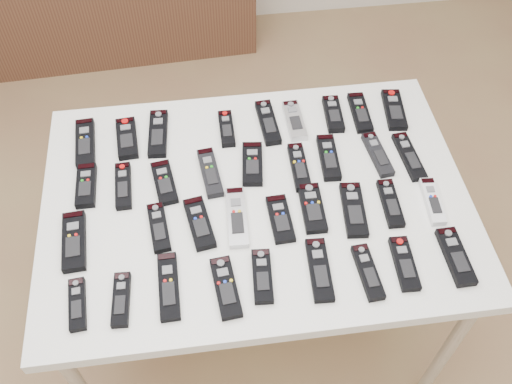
{
  "coord_description": "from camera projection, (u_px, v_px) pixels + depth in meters",
  "views": [
    {
      "loc": [
        -0.07,
        -1.01,
        2.11
      ],
      "look_at": [
        0.07,
        0.0,
        0.8
      ],
      "focal_mm": 40.0,
      "sensor_mm": 36.0,
      "label": 1
    }
  ],
  "objects": [
    {
      "name": "remote_10",
      "position": [
        123.0,
        186.0,
        1.69
      ],
      "size": [
        0.05,
        0.17,
        0.02
      ],
      "primitive_type": "cube",
      "rotation": [
        0.0,
        0.0,
        0.03
      ],
      "color": "black",
      "rests_on": "table"
    },
    {
      "name": "remote_35",
      "position": [
        456.0,
        257.0,
        1.54
      ],
      "size": [
        0.06,
        0.18,
        0.02
      ],
      "primitive_type": "cube",
      "rotation": [
        0.0,
        0.0,
        0.02
      ],
      "color": "black",
      "rests_on": "table"
    },
    {
      "name": "remote_3",
      "position": [
        227.0,
        129.0,
        1.83
      ],
      "size": [
        0.04,
        0.15,
        0.02
      ],
      "primitive_type": "cube",
      "rotation": [
        0.0,
        0.0,
        -0.0
      ],
      "color": "black",
      "rests_on": "table"
    },
    {
      "name": "remote_21",
      "position": [
        237.0,
        217.0,
        1.62
      ],
      "size": [
        0.06,
        0.2,
        0.02
      ],
      "primitive_type": "cube",
      "rotation": [
        0.0,
        0.0,
        -0.04
      ],
      "color": "#B7B7BC",
      "rests_on": "table"
    },
    {
      "name": "remote_8",
      "position": [
        394.0,
        110.0,
        1.89
      ],
      "size": [
        0.08,
        0.18,
        0.02
      ],
      "primitive_type": "cube",
      "rotation": [
        0.0,
        0.0,
        -0.12
      ],
      "color": "black",
      "rests_on": "table"
    },
    {
      "name": "remote_6",
      "position": [
        333.0,
        114.0,
        1.87
      ],
      "size": [
        0.06,
        0.16,
        0.02
      ],
      "primitive_type": "cube",
      "rotation": [
        0.0,
        0.0,
        -0.06
      ],
      "color": "black",
      "rests_on": "table"
    },
    {
      "name": "remote_13",
      "position": [
        252.0,
        164.0,
        1.74
      ],
      "size": [
        0.08,
        0.17,
        0.02
      ],
      "primitive_type": "cube",
      "rotation": [
        0.0,
        0.0,
        -0.12
      ],
      "color": "black",
      "rests_on": "table"
    },
    {
      "name": "remote_9",
      "position": [
        86.0,
        186.0,
        1.69
      ],
      "size": [
        0.06,
        0.16,
        0.02
      ],
      "primitive_type": "cube",
      "rotation": [
        0.0,
        0.0,
        0.0
      ],
      "color": "black",
      "rests_on": "table"
    },
    {
      "name": "remote_34",
      "position": [
        404.0,
        263.0,
        1.52
      ],
      "size": [
        0.06,
        0.16,
        0.02
      ],
      "primitive_type": "cube",
      "rotation": [
        0.0,
        0.0,
        -0.04
      ],
      "color": "black",
      "rests_on": "table"
    },
    {
      "name": "remote_1",
      "position": [
        127.0,
        138.0,
        1.8
      ],
      "size": [
        0.07,
        0.17,
        0.02
      ],
      "primitive_type": "cube",
      "rotation": [
        0.0,
        0.0,
        0.07
      ],
      "color": "black",
      "rests_on": "table"
    },
    {
      "name": "remote_20",
      "position": [
        199.0,
        223.0,
        1.6
      ],
      "size": [
        0.09,
        0.18,
        0.02
      ],
      "primitive_type": "cube",
      "rotation": [
        0.0,
        0.0,
        0.17
      ],
      "color": "black",
      "rests_on": "table"
    },
    {
      "name": "remote_31",
      "position": [
        262.0,
        276.0,
        1.5
      ],
      "size": [
        0.06,
        0.16,
        0.02
      ],
      "primitive_type": "cube",
      "rotation": [
        0.0,
        0.0,
        -0.07
      ],
      "color": "black",
      "rests_on": "table"
    },
    {
      "name": "remote_15",
      "position": [
        329.0,
        157.0,
        1.75
      ],
      "size": [
        0.06,
        0.18,
        0.02
      ],
      "primitive_type": "cube",
      "rotation": [
        0.0,
        0.0,
        -0.06
      ],
      "color": "black",
      "rests_on": "table"
    },
    {
      "name": "remote_33",
      "position": [
        368.0,
        272.0,
        1.51
      ],
      "size": [
        0.05,
        0.17,
        0.02
      ],
      "primitive_type": "cube",
      "rotation": [
        0.0,
        0.0,
        0.06
      ],
      "color": "black",
      "rests_on": "table"
    },
    {
      "name": "remote_5",
      "position": [
        294.0,
        121.0,
        1.85
      ],
      "size": [
        0.06,
        0.17,
        0.02
      ],
      "primitive_type": "cube",
      "rotation": [
        0.0,
        0.0,
        0.03
      ],
      "color": "#B7B7BC",
      "rests_on": "table"
    },
    {
      "name": "remote_28",
      "position": [
        121.0,
        300.0,
        1.46
      ],
      "size": [
        0.05,
        0.15,
        0.02
      ],
      "primitive_type": "cube",
      "rotation": [
        0.0,
        0.0,
        -0.05
      ],
      "color": "black",
      "rests_on": "table"
    },
    {
      "name": "ground",
      "position": [
        240.0,
        317.0,
        2.28
      ],
      "size": [
        4.0,
        4.0,
        0.0
      ],
      "primitive_type": "plane",
      "color": "#97684C",
      "rests_on": "ground"
    },
    {
      "name": "remote_25",
      "position": [
        390.0,
        203.0,
        1.65
      ],
      "size": [
        0.05,
        0.17,
        0.02
      ],
      "primitive_type": "cube",
      "rotation": [
        0.0,
        0.0,
        -0.04
      ],
      "color": "black",
      "rests_on": "table"
    },
    {
      "name": "remote_12",
      "position": [
        210.0,
        173.0,
        1.72
      ],
      "size": [
        0.07,
        0.18,
        0.02
      ],
      "primitive_type": "cube",
      "rotation": [
        0.0,
        0.0,
        0.11
      ],
      "color": "black",
      "rests_on": "table"
    },
    {
      "name": "remote_16",
      "position": [
        378.0,
        154.0,
        1.76
      ],
      "size": [
        0.06,
        0.18,
        0.02
      ],
      "primitive_type": "cube",
      "rotation": [
        0.0,
        0.0,
        0.11
      ],
      "color": "black",
      "rests_on": "table"
    },
    {
      "name": "remote_11",
      "position": [
        164.0,
        183.0,
        1.69
      ],
      "size": [
        0.08,
        0.17,
        0.02
      ],
      "primitive_type": "cube",
      "rotation": [
        0.0,
        0.0,
        0.15
      ],
      "color": "black",
      "rests_on": "table"
    },
    {
      "name": "remote_18",
      "position": [
        74.0,
        241.0,
        1.56
      ],
      "size": [
        0.07,
        0.19,
        0.02
      ],
      "primitive_type": "cube",
      "rotation": [
        0.0,
        0.0,
        0.06
      ],
      "color": "black",
      "rests_on": "table"
    },
    {
      "name": "remote_27",
      "position": [
        77.0,
        304.0,
        1.45
      ],
      "size": [
        0.05,
        0.15,
        0.02
      ],
      "primitive_type": "cube",
      "rotation": [
        0.0,
        0.0,
        0.08
      ],
      "color": "black",
      "rests_on": "table"
    },
    {
      "name": "remote_0",
      "position": [
        85.0,
        143.0,
        1.79
      ],
      "size": [
        0.07,
        0.2,
        0.02
      ],
      "primitive_type": "cube",
      "rotation": [
        0.0,
        0.0,
        0.06
      ],
      "color": "black",
      "rests_on": "table"
    },
    {
      "name": "remote_2",
      "position": [
        158.0,
        134.0,
        1.82
      ],
      "size": [
        0.07,
        0.2,
        0.02
      ],
      "primitive_type": "cube",
      "rotation": [
        0.0,
        0.0,
        -0.06
      ],
      "color": "black",
      "rests_on": "table"
    },
    {
      "name": "remote_32",
      "position": [
        319.0,
        270.0,
        1.51
      ],
      "size": [
        0.06,
        0.19,
        0.02
      ],
      "primitive_type": "cube",
      "rotation": [
        0.0,
        0.0,
        -0.05
      ],
      "color": "black",
      "rests_on": "table"
    },
    {
      "name": "remote_4",
      "position": [
        268.0,
        123.0,
        1.85
      ],
      "size": [
        0.06,
        0.19,
        0.02
      ],
      "primitive_type": "cube",
      "rotation": [
        0.0,
        0.0,
        0.06
      ],
      "color": "black",
      "rests_on": "table"
    },
    {
      "name": "remote_22",
      "position": [
        280.0,
        219.0,
        1.61
      ],
      "size": [
        0.06,
        0.16,
        0.02
      ],
      "primitive_type": "cube",
      "rotation": [
        0.0,
        0.0,
        0.04
      ],
      "color": "black",
      "rests_on": "table"
    },
    {
      "name": "table",
      "position": [
        256.0,
        208.0,
        1.72
      ],
      "size": [
        1.25,
        0.88,
        0.78
      ],
      "color": "white",
      "rests_on": "ground"
    },
    {
      "name": "remote_23",
      "position": [
        312.0,
        208.0,
        1.64
      ],
      "size": [
        0.07,
        0.17,
        0.02
      ],
      "primitive_type": "cube",
      "rotation": [
        0.0,
        0.0,
        -0.02
      ],
      "color": "black",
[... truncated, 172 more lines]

